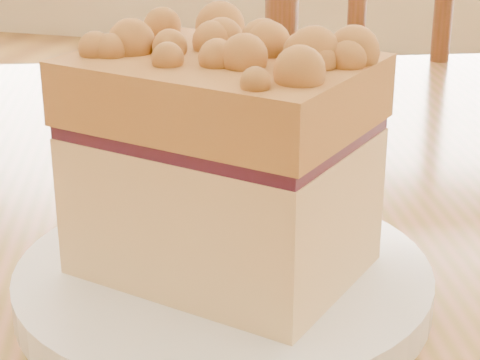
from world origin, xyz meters
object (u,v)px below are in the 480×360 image
object	(u,v)px
cafe_table_main	(245,315)
plate	(224,281)
cafe_chair_main	(410,218)
cake_slice	(226,153)

from	to	relation	value
cafe_table_main	plate	distance (m)	0.20
cafe_chair_main	plate	distance (m)	0.77
cafe_table_main	cake_slice	bearing A→B (deg)	-99.48
cafe_table_main	cafe_chair_main	bearing A→B (deg)	60.01
cafe_table_main	plate	xyz separation A→B (m)	(0.03, -0.16, 0.12)
cafe_chair_main	cafe_table_main	bearing A→B (deg)	71.75
cafe_table_main	cafe_chair_main	size ratio (longest dim) A/B	1.37
cake_slice	cafe_table_main	bearing A→B (deg)	117.24
plate	cake_slice	distance (m)	0.07
cafe_chair_main	cake_slice	distance (m)	0.80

